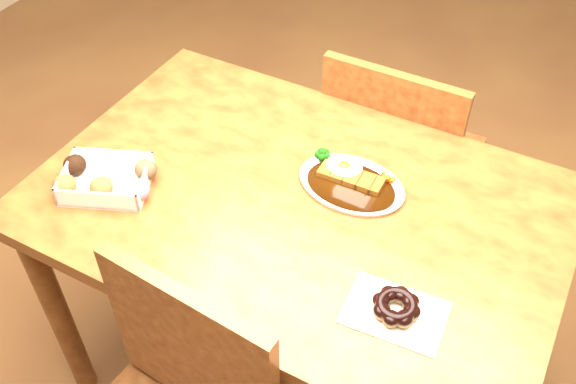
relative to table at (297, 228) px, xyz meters
The scene contains 6 objects.
ground 0.65m from the table, ahead, with size 6.00×6.00×0.00m, color brown.
table is the anchor object (origin of this frame).
chair_far 0.57m from the table, 82.87° to the left, with size 0.42×0.42×0.87m.
katsu_curry_plate 0.17m from the table, 49.22° to the left, with size 0.26×0.19×0.05m.
donut_box 0.46m from the table, 156.76° to the right, with size 0.24×0.21×0.05m.
pon_de_ring 0.38m from the table, 30.86° to the right, with size 0.20×0.15×0.04m.
Camera 1 is at (0.47, -0.92, 1.79)m, focal length 40.00 mm.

